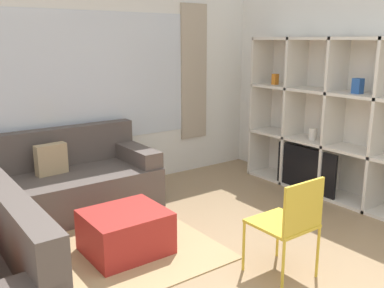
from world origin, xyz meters
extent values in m
cube|color=white|center=(0.00, 3.38, 1.35)|extent=(6.13, 0.07, 2.70)
cube|color=silver|center=(0.00, 3.34, 1.45)|extent=(2.71, 0.01, 1.60)
cube|color=#B2A38E|center=(1.53, 3.33, 1.45)|extent=(0.44, 0.03, 1.90)
cube|color=white|center=(2.50, 1.67, 1.35)|extent=(0.07, 4.55, 2.70)
cube|color=tan|center=(-1.11, 1.79, 0.01)|extent=(2.77, 1.82, 0.01)
cube|color=silver|center=(2.46, 1.45, 0.97)|extent=(0.02, 2.47, 1.94)
cube|color=silver|center=(2.25, 0.83, 0.97)|extent=(0.43, 0.04, 1.94)
cube|color=silver|center=(2.25, 1.45, 0.97)|extent=(0.43, 0.04, 1.94)
cube|color=silver|center=(2.25, 2.07, 0.97)|extent=(0.43, 0.04, 1.94)
cube|color=silver|center=(2.25, 2.68, 0.97)|extent=(0.43, 0.04, 1.94)
cube|color=silver|center=(2.25, 1.45, 0.02)|extent=(0.43, 2.47, 0.04)
cube|color=silver|center=(2.25, 1.45, 0.65)|extent=(0.43, 2.47, 0.04)
cube|color=silver|center=(2.25, 1.45, 1.29)|extent=(0.43, 2.47, 0.04)
cube|color=silver|center=(2.25, 1.45, 1.92)|extent=(0.43, 2.47, 0.04)
cube|color=black|center=(2.08, 1.69, 0.31)|extent=(0.04, 0.90, 0.55)
cube|color=black|center=(2.10, 1.69, 0.05)|extent=(0.10, 0.24, 0.03)
cylinder|color=white|center=(2.23, 1.73, 0.74)|extent=(0.10, 0.10, 0.15)
cube|color=#2856A8|center=(2.23, 1.15, 1.40)|extent=(0.10, 0.10, 0.17)
cube|color=orange|center=(2.23, 2.41, 1.38)|extent=(0.07, 0.07, 0.14)
cube|color=#564C47|center=(-0.69, 2.82, 0.23)|extent=(2.15, 0.95, 0.46)
cube|color=#564C47|center=(-0.69, 3.20, 0.69)|extent=(2.15, 0.18, 0.45)
cube|color=#564C47|center=(0.26, 2.82, 0.55)|extent=(0.24, 0.89, 0.19)
cube|color=tan|center=(-0.73, 2.92, 0.63)|extent=(0.35, 0.15, 0.34)
cube|color=#564C47|center=(-1.55, 1.24, 0.69)|extent=(0.18, 1.70, 0.45)
cube|color=#A82823|center=(-0.52, 1.61, 0.20)|extent=(0.71, 0.63, 0.40)
cylinder|color=gold|center=(0.55, 0.74, 0.22)|extent=(0.02, 0.02, 0.44)
cylinder|color=gold|center=(0.13, 0.74, 0.22)|extent=(0.02, 0.02, 0.44)
cylinder|color=gold|center=(0.55, 0.30, 0.22)|extent=(0.02, 0.02, 0.44)
cylinder|color=gold|center=(0.13, 0.30, 0.22)|extent=(0.02, 0.02, 0.44)
cube|color=gold|center=(0.34, 0.52, 0.45)|extent=(0.44, 0.46, 0.02)
cube|color=gold|center=(0.34, 0.31, 0.66)|extent=(0.44, 0.02, 0.40)
camera|label=1|loc=(-2.16, -1.65, 1.91)|focal=40.00mm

